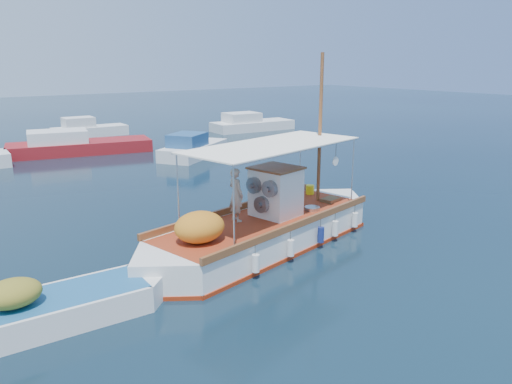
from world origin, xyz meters
TOP-DOWN VIEW (x-y plane):
  - ground at (0.00, 0.00)m, footprint 160.00×160.00m
  - fishing_caique at (-0.44, -0.19)m, footprint 10.47×4.42m
  - dinghy at (-7.58, -1.24)m, footprint 6.13×1.88m
  - bg_boat_n at (-0.21, 20.91)m, footprint 9.47×4.66m
  - bg_boat_ne at (5.50, 15.28)m, footprint 6.01×5.02m
  - bg_boat_e at (15.75, 23.25)m, footprint 7.52×3.17m
  - bg_boat_far_n at (2.95, 28.13)m, footprint 5.88×2.19m

SIDE VIEW (x-z plane):
  - ground at x=0.00m, z-range 0.00..0.00m
  - dinghy at x=-7.58m, z-range -0.43..1.06m
  - bg_boat_far_n at x=2.95m, z-range -0.41..1.39m
  - bg_boat_ne at x=5.50m, z-range -0.41..1.39m
  - bg_boat_e at x=15.75m, z-range -0.41..1.39m
  - bg_boat_n at x=-0.21m, z-range -0.41..1.39m
  - fishing_caique at x=-0.44m, z-range -2.69..3.83m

